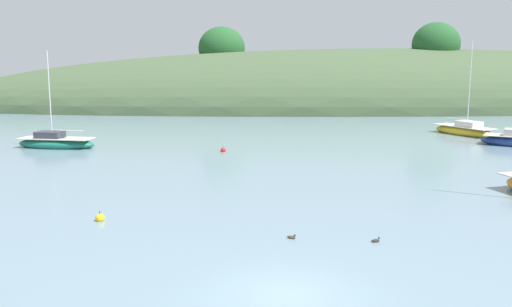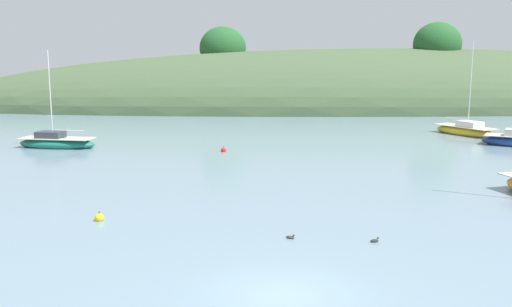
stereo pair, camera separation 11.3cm
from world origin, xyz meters
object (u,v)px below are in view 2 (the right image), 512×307
Objects in this scene: sailboat_white_near at (465,131)px; duck_lone_left at (291,237)px; mooring_buoy_inner at (224,150)px; mooring_buoy_outer at (99,218)px; sailboat_grey_yawl at (56,143)px; duck_trailing at (375,241)px.

sailboat_white_near reaches higher than duck_lone_left.
mooring_buoy_outer is (-5.46, -19.70, 0.00)m from mooring_buoy_inner.
duck_lone_left is at bearing -123.43° from sailboat_white_near.
sailboat_white_near reaches higher than sailboat_grey_yawl.
mooring_buoy_outer is at bearing -105.50° from mooring_buoy_inner.
sailboat_grey_yawl reaches higher than mooring_buoy_inner.
mooring_buoy_inner and mooring_buoy_outer have the same top height.
sailboat_grey_yawl is 31.16m from duck_lone_left.
duck_lone_left is (3.16, -22.69, -0.07)m from mooring_buoy_inner.
sailboat_white_near is at bearing 61.41° from duck_trailing.
duck_trailing is at bearing -16.63° from mooring_buoy_outer.
duck_lone_left is at bearing -55.36° from sailboat_grey_yawl.
mooring_buoy_inner reaches higher than duck_trailing.
duck_trailing and duck_lone_left have the same top height.
sailboat_grey_yawl is 39.66m from sailboat_white_near.
sailboat_grey_yawl is at bearing -170.19° from sailboat_white_near.
sailboat_grey_yawl is at bearing 168.57° from mooring_buoy_inner.
sailboat_grey_yawl is 21.18× the size of duck_lone_left.
mooring_buoy_inner is 1.00× the size of mooring_buoy_outer.
mooring_buoy_inner is at bearing 97.92° from duck_lone_left.
sailboat_grey_yawl is 14.85m from mooring_buoy_inner.
mooring_buoy_outer is 1.27× the size of duck_trailing.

